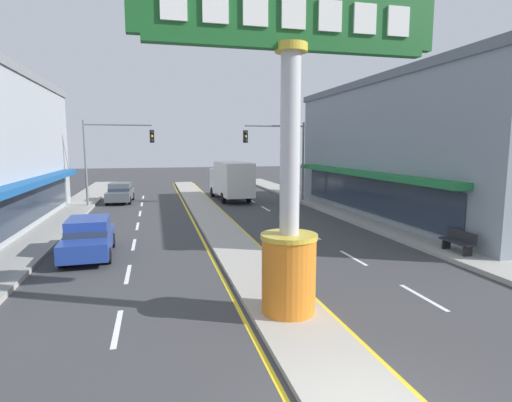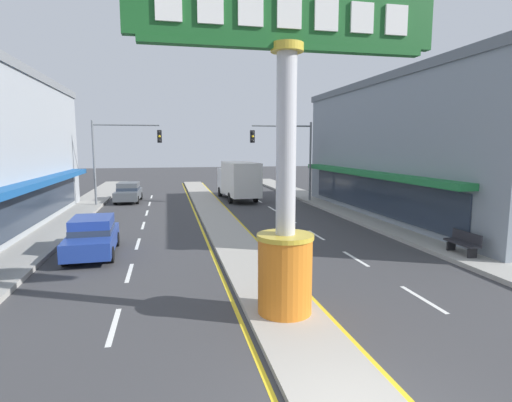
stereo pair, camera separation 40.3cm
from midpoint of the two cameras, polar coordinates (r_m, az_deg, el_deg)
The scene contains 12 objects.
median_strip at distance 23.93m, azimuth -4.60°, elevation -2.82°, with size 1.97×52.00×0.14m, color #A39E93.
sidewalk_left at distance 22.51m, azimuth -26.77°, elevation -4.25°, with size 2.46×60.00×0.18m, color #9E9B93.
sidewalk_right at distance 24.81m, azimuth 16.70°, elevation -2.70°, with size 2.46×60.00×0.18m, color #9E9B93.
lane_markings at distance 22.63m, azimuth -4.14°, elevation -3.60°, with size 8.71×52.00×0.01m.
district_sign at distance 10.25m, azimuth 5.32°, elevation 5.72°, with size 7.57×1.46×8.17m.
storefront_right at distance 28.28m, azimuth 25.19°, elevation 6.51°, with size 10.97×21.01×8.40m.
traffic_light_left_side at distance 31.34m, azimuth -18.09°, elevation 6.99°, with size 4.86×0.46×6.20m.
traffic_light_right_side at distance 31.66m, azimuth 4.93°, elevation 7.34°, with size 4.86×0.46×6.20m.
box_truck_near_right_lane at distance 33.41m, azimuth -2.14°, elevation 3.00°, with size 2.58×7.02×3.12m.
sedan_far_right_lane at distance 17.97m, azimuth -21.14°, elevation -4.52°, with size 1.96×4.36×1.53m.
sedan_near_left_lane at distance 33.96m, azimuth -16.95°, elevation 1.21°, with size 1.97×4.37×1.53m.
street_bench at distance 18.30m, azimuth 27.36°, elevation -5.10°, with size 0.48×1.60×0.88m.
Camera 2 is at (-2.88, -5.38, 4.43)m, focal length 28.85 mm.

